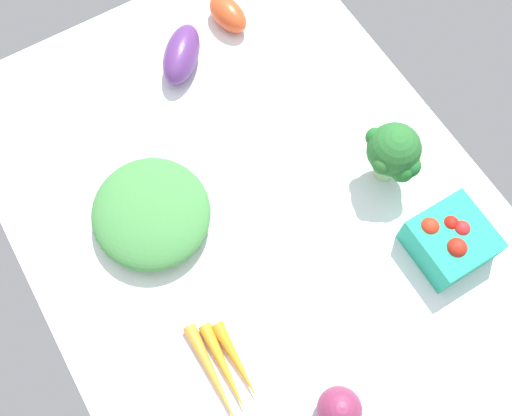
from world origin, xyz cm
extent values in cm
cube|color=white|center=(0.00, 0.00, 1.00)|extent=(104.00, 76.00, 2.00)
cone|color=orange|center=(-20.00, 19.50, 3.08)|extent=(17.22, 3.01, 2.15)
cone|color=orange|center=(-19.93, 17.45, 3.07)|extent=(14.90, 3.19, 2.14)
cone|color=orange|center=(-19.87, 15.36, 3.10)|extent=(12.96, 2.45, 2.21)
ellipsoid|color=#572E73|center=(33.09, -3.81, 5.10)|extent=(13.85, 13.51, 6.19)
sphere|color=#7E2A4D|center=(-33.62, 6.17, 5.31)|extent=(6.62, 6.62, 6.62)
cylinder|color=#9DC184|center=(-5.08, -22.95, 4.66)|extent=(3.45, 3.45, 5.32)
sphere|color=#27682C|center=(-5.08, -22.95, 10.64)|extent=(8.86, 8.86, 8.86)
sphere|color=#206529|center=(-1.89, -21.41, 11.21)|extent=(3.24, 3.24, 3.24)
sphere|color=#27642B|center=(-6.39, -19.65, 10.84)|extent=(3.20, 3.20, 3.20)
sphere|color=#206A2D|center=(-8.56, -23.63, 10.00)|extent=(3.83, 3.83, 3.83)
sphere|color=#1F6827|center=(-8.57, -22.32, 9.68)|extent=(3.87, 3.87, 3.87)
ellipsoid|color=#D94C23|center=(37.14, -16.03, 4.65)|extent=(10.09, 6.65, 5.30)
ellipsoid|color=#3F8440|center=(7.72, 15.50, 5.17)|extent=(23.21, 22.61, 6.33)
cube|color=#239E7D|center=(-21.49, -23.57, 5.31)|extent=(11.52, 11.52, 6.62)
sphere|color=red|center=(-19.56, -24.07, 8.19)|extent=(2.50, 2.50, 2.50)
sphere|color=red|center=(-23.30, -22.23, 8.37)|extent=(3.22, 3.22, 3.22)
sphere|color=red|center=(-21.17, -24.97, 8.26)|extent=(2.64, 2.64, 2.64)
sphere|color=red|center=(-18.30, -20.89, 8.02)|extent=(3.17, 3.17, 3.17)
camera|label=1|loc=(-31.99, 19.25, 94.76)|focal=41.25mm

